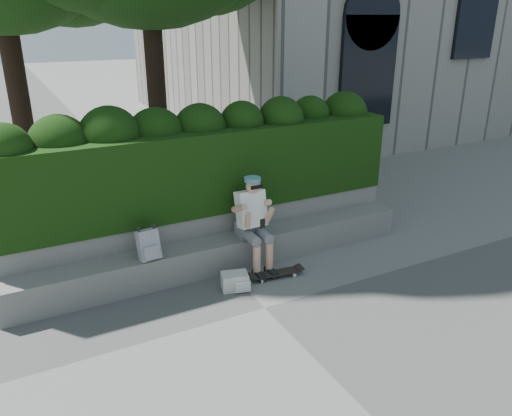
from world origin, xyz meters
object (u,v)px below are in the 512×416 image
skateboard (276,273)px  backpack_ground (235,281)px  person (253,220)px  backpack_plaid (148,245)px

skateboard → backpack_ground: size_ratio=2.10×
skateboard → backpack_ground: (-0.65, -0.01, 0.05)m
person → skateboard: size_ratio=1.87×
person → backpack_plaid: bearing=176.9°
backpack_plaid → person: bearing=-10.7°
person → skateboard: (0.14, -0.44, -0.69)m
person → backpack_ground: size_ratio=3.93×
backpack_plaid → backpack_ground: backpack_plaid is taller
backpack_plaid → backpack_ground: bearing=-35.9°
backpack_ground → backpack_plaid: bearing=166.9°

